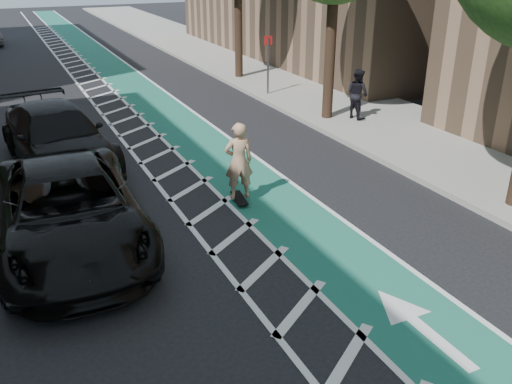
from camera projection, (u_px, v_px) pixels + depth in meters
ground at (189, 287)px, 9.71m from camera, size 120.00×120.00×0.00m
bike_lane at (177, 123)px, 19.15m from camera, size 2.00×90.00×0.01m
buffer_strip at (135, 128)px, 18.56m from camera, size 1.40×90.00×0.01m
sidewalk_right at (332, 101)px, 21.68m from camera, size 5.00×90.00×0.15m
curb_right at (278, 108)px, 20.71m from camera, size 0.12×90.00×0.16m
sign_post at (268, 64)px, 22.07m from camera, size 0.35×0.08×2.47m
skateboard at (239, 198)px, 13.02m from camera, size 0.37×0.88×0.11m
skateboarder at (239, 161)px, 12.63m from camera, size 0.74×0.55×1.86m
suv_near at (69, 210)px, 10.76m from camera, size 2.91×6.00×1.64m
suv_far at (57, 137)px, 15.09m from camera, size 3.02×5.85×1.62m
pedestrian at (357, 94)px, 18.83m from camera, size 0.79×0.94×1.73m
barrel_a at (37, 216)px, 11.42m from camera, size 0.65×0.65×0.88m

